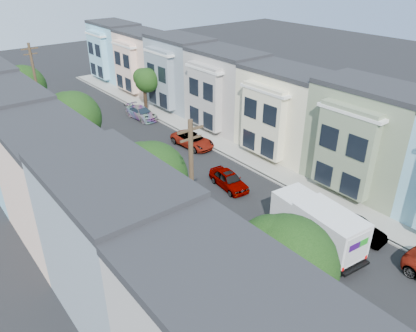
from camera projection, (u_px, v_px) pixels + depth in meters
ground at (286, 249)px, 27.24m from camera, size 160.00×160.00×0.00m
road_slab at (164, 168)px, 37.64m from camera, size 12.00×70.00×0.02m
curb_left at (104, 188)px, 34.26m from camera, size 0.30×70.00×0.15m
curb_right at (214, 150)px, 40.96m from camera, size 0.30×70.00×0.15m
sidewalk_left at (90, 193)px, 33.55m from camera, size 2.60×70.00×0.15m
sidewalk_right at (224, 146)px, 41.68m from camera, size 2.60×70.00×0.15m
centerline at (164, 168)px, 37.65m from camera, size 0.12×70.00×0.01m
townhouse_row_left at (44, 209)px, 31.48m from camera, size 5.00×70.00×8.50m
townhouse_row_right at (251, 138)px, 43.81m from camera, size 5.00×70.00×8.50m
tree_b at (284, 267)px, 17.96m from camera, size 4.70×4.70×7.61m
tree_c at (151, 178)px, 26.01m from camera, size 4.70×4.70×7.21m
tree_d at (73, 119)px, 34.66m from camera, size 4.70×4.70×7.47m
tree_e at (24, 87)px, 44.61m from camera, size 4.70×4.70×7.03m
tree_far_r at (146, 81)px, 49.54m from camera, size 3.01×3.01×5.45m
utility_pole_near at (192, 203)px, 22.77m from camera, size 1.60×0.26×10.00m
utility_pole_far at (38, 94)px, 40.80m from camera, size 1.60×0.26×10.00m
fedex_truck at (318, 224)px, 26.74m from camera, size 2.54×6.59×3.16m
lead_sedan at (229, 180)px, 34.14m from camera, size 2.25×4.63×1.44m
parked_left_c at (227, 269)px, 24.56m from camera, size 2.27×4.68×1.28m
parked_left_d at (135, 193)px, 32.29m from camera, size 1.50×4.07×1.35m
parked_right_b at (358, 229)px, 28.17m from camera, size 1.56×3.87×1.27m
parked_right_c at (193, 140)px, 41.52m from camera, size 2.76×5.15×1.37m
parked_right_d at (142, 113)px, 48.64m from camera, size 2.34×4.87×1.42m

